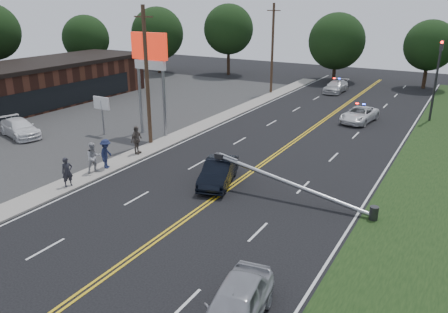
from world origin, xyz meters
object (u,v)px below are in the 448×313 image
Objects in this scene: traffic_signal at (437,74)px; fallen_streetlight at (300,187)px; utility_pole_mid at (147,77)px; crashed_sedan at (218,172)px; pylon_sign at (150,59)px; bystander_c at (106,154)px; bystander_b at (94,158)px; waiting_sedan at (235,306)px; bystander_a at (67,172)px; utility_pole_far at (272,49)px; emergency_a at (359,115)px; small_sign at (102,106)px; bystander_d at (136,140)px; parked_car at (20,128)px; emergency_b at (336,86)px.

fallen_streetlight is at bearing -100.59° from traffic_signal.
utility_pole_mid is 2.24× the size of crashed_sedan.
pylon_sign is 0.85× the size of fallen_streetlight.
fallen_streetlight is at bearing -105.58° from bystander_c.
bystander_b is (2.18, -8.54, -4.90)m from pylon_sign.
waiting_sedan is (6.63, -10.02, 0.02)m from crashed_sedan.
bystander_c is at bearing -80.02° from utility_pole_mid.
pylon_sign reaches higher than bystander_b.
utility_pole_mid reaches higher than bystander_a.
utility_pole_far reaches higher than emergency_a.
crashed_sedan reaches higher than emergency_a.
emergency_a is at bearing 49.85° from utility_pole_mid.
waiting_sedan is at bearing -67.43° from utility_pole_far.
small_sign is 1.59× the size of bystander_b.
bystander_b is (-0.27, 2.33, 0.10)m from bystander_a.
bystander_d is (2.13, -4.50, -4.88)m from pylon_sign.
emergency_a is (13.37, 12.31, -5.33)m from pylon_sign.
utility_pole_far reaches higher than bystander_c.
traffic_signal is 3.62× the size of bystander_b.
bystander_b is at bearing 174.17° from bystander_d.
utility_pole_far is 5.01× the size of bystander_d.
bystander_d is at bearing -88.06° from utility_pole_far.
bystander_a is at bearing -162.74° from crashed_sedan.
traffic_signal is 7.46m from emergency_a.
bystander_c is at bearing -112.04° from emergency_a.
fallen_streetlight is at bearing -103.37° from bystander_d.
bystander_d is (11.05, 1.23, 0.43)m from parked_car.
waiting_sedan is (14.96, -13.99, -4.33)m from utility_pole_mid.
bystander_c is 3.09m from bystander_d.
emergency_b is at bearing 15.19° from bystander_b.
bystander_d reaches higher than crashed_sedan.
utility_pole_far reaches higher than traffic_signal.
waiting_sedan is 41.27m from emergency_b.
fallen_streetlight reaches higher than emergency_a.
utility_pole_mid is 7.71m from bystander_b.
utility_pole_mid is at bearing 11.82° from bystander_d.
traffic_signal is 1.58× the size of waiting_sedan.
bystander_d is (5.63, -2.50, -1.22)m from small_sign.
emergency_b is at bearing 72.50° from pylon_sign.
small_sign is 6.78m from parked_car.
utility_pole_far is 8.91m from emergency_b.
pylon_sign is at bearing 35.51° from bystander_a.
crashed_sedan is 7.65m from bystander_d.
bystander_d reaches higher than parked_car.
bystander_a is (11.38, -5.14, 0.30)m from parked_car.
waiting_sedan is at bearing -43.08° from utility_pole_mid.
utility_pole_mid is 9.83m from bystander_a.
emergency_b reaches higher than parked_car.
small_sign reaches higher than bystander_b.
waiting_sedan is 28.44m from emergency_a.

